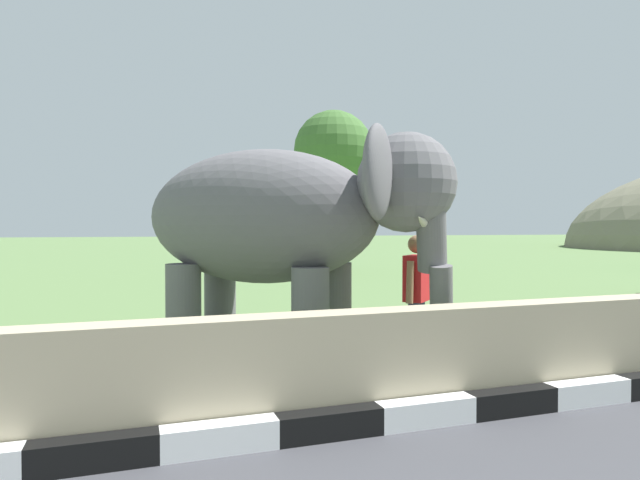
# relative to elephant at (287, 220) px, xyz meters

# --- Properties ---
(striped_curb) EXTENTS (16.20, 0.20, 0.24)m
(striped_curb) POSITION_rel_elephant_xyz_m (-2.54, -2.40, -1.73)
(striped_curb) COLOR white
(striped_curb) RESTS_ON ground_plane
(barrier_parapet) EXTENTS (28.00, 0.36, 1.00)m
(barrier_parapet) POSITION_rel_elephant_xyz_m (-0.19, -2.10, -1.35)
(barrier_parapet) COLOR tan
(barrier_parapet) RESTS_ON ground_plane
(elephant) EXTENTS (3.92, 3.70, 2.85)m
(elephant) POSITION_rel_elephant_xyz_m (0.00, 0.00, 0.00)
(elephant) COLOR slate
(elephant) RESTS_ON ground_plane
(person_handler) EXTENTS (0.55, 0.52, 1.66)m
(person_handler) POSITION_rel_elephant_xyz_m (1.58, -0.46, -0.92)
(person_handler) COLOR navy
(person_handler) RESTS_ON ground_plane
(tree_distant) EXTENTS (3.01, 3.01, 6.22)m
(tree_distant) POSITION_rel_elephant_xyz_m (5.40, 13.03, 2.81)
(tree_distant) COLOR brown
(tree_distant) RESTS_ON ground_plane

